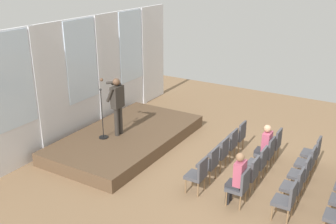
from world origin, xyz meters
TOP-DOWN VIEW (x-y plane):
  - ground_plane at (0.00, 0.00)m, footprint 14.91×14.91m
  - rear_partition at (0.03, 5.72)m, footprint 9.80×0.14m
  - stage_platform at (0.00, 4.03)m, footprint 5.00×2.80m
  - speaker at (-0.22, 4.18)m, footprint 0.50×0.69m
  - mic_stand at (-0.65, 4.41)m, footprint 0.28×0.28m
  - chair_r0_c0 at (-1.34, 0.88)m, footprint 0.46×0.44m
  - chair_r0_c1 at (-0.67, 0.88)m, footprint 0.46×0.44m
  - chair_r0_c2 at (0.00, 0.88)m, footprint 0.46×0.44m
  - chair_r0_c3 at (0.67, 0.88)m, footprint 0.46×0.44m
  - chair_r0_c4 at (1.34, 0.88)m, footprint 0.46×0.44m
  - chair_r1_c0 at (-1.34, -0.20)m, footprint 0.46×0.44m
  - audience_r1_c0 at (-1.34, -0.12)m, footprint 0.36×0.39m
  - chair_r1_c1 at (-0.67, -0.20)m, footprint 0.46×0.44m
  - chair_r1_c2 at (0.00, -0.20)m, footprint 0.46×0.44m
  - chair_r1_c3 at (0.67, -0.20)m, footprint 0.46×0.44m
  - audience_r1_c3 at (0.67, -0.12)m, footprint 0.36×0.39m
  - chair_r1_c4 at (1.34, -0.20)m, footprint 0.46×0.44m
  - chair_r2_c0 at (-1.34, -1.27)m, footprint 0.46×0.44m
  - chair_r2_c1 at (-0.67, -1.27)m, footprint 0.46×0.44m
  - chair_r2_c2 at (0.00, -1.27)m, footprint 0.46×0.44m
  - chair_r2_c3 at (0.67, -1.27)m, footprint 0.46×0.44m
  - chair_r2_c4 at (1.34, -1.27)m, footprint 0.46×0.44m

SIDE VIEW (x-z plane):
  - ground_plane at x=0.00m, z-range 0.00..0.00m
  - stage_platform at x=0.00m, z-range 0.00..0.39m
  - chair_r0_c0 at x=-1.34m, z-range 0.06..1.00m
  - chair_r0_c1 at x=-0.67m, z-range 0.06..1.00m
  - chair_r0_c2 at x=0.00m, z-range 0.06..1.00m
  - chair_r0_c3 at x=0.67m, z-range 0.06..1.00m
  - chair_r0_c4 at x=1.34m, z-range 0.06..1.00m
  - chair_r1_c0 at x=-1.34m, z-range 0.06..1.00m
  - chair_r1_c1 at x=-0.67m, z-range 0.06..1.00m
  - chair_r1_c2 at x=0.00m, z-range 0.06..1.00m
  - chair_r1_c3 at x=0.67m, z-range 0.06..1.00m
  - chair_r1_c4 at x=1.34m, z-range 0.06..1.00m
  - chair_r2_c0 at x=-1.34m, z-range 0.06..1.00m
  - chair_r2_c1 at x=-0.67m, z-range 0.06..1.00m
  - chair_r2_c2 at x=0.00m, z-range 0.06..1.00m
  - chair_r2_c3 at x=0.67m, z-range 0.06..1.00m
  - chair_r2_c4 at x=1.34m, z-range 0.06..1.00m
  - mic_stand at x=-0.65m, z-range -0.05..1.50m
  - audience_r1_c3 at x=0.67m, z-range 0.07..1.38m
  - audience_r1_c0 at x=-1.34m, z-range 0.07..1.42m
  - speaker at x=-0.22m, z-range 0.54..2.32m
  - rear_partition at x=0.03m, z-range 0.05..3.83m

